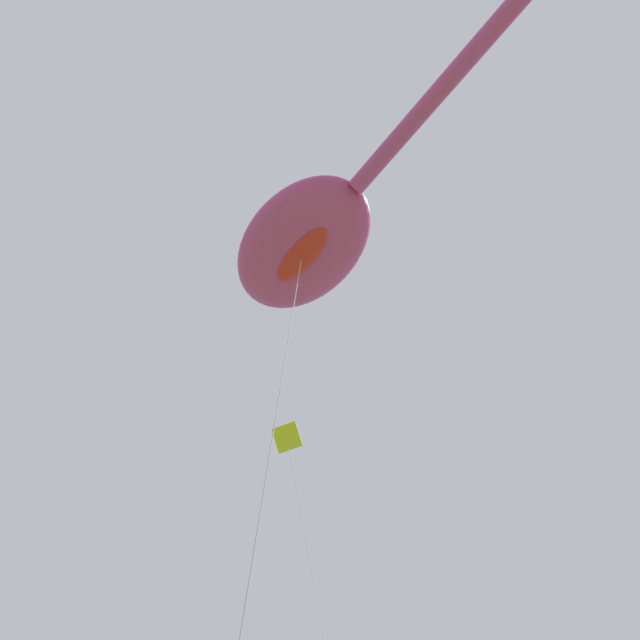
% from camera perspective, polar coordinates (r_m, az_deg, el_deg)
% --- Properties ---
extents(big_show_kite, '(3.98, 13.07, 18.51)m').
position_cam_1_polar(big_show_kite, '(18.05, -0.88, 8.42)').
color(big_show_kite, '#CC3899').
rests_on(big_show_kite, ground).
extents(small_kite_bird_shape, '(1.86, 3.03, 15.12)m').
position_cam_1_polar(small_kite_bird_shape, '(18.26, -2.98, -13.51)').
color(small_kite_bird_shape, yellow).
rests_on(small_kite_bird_shape, ground).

